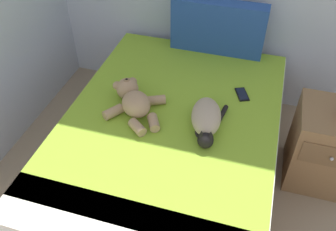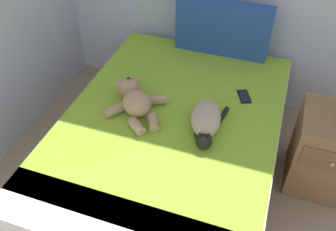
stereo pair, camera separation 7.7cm
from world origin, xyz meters
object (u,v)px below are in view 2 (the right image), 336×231
patterned_cushion (223,28)px  cell_phone (244,96)px  teddy_bear (135,99)px  cat (206,120)px  nightstand (327,151)px  bed (171,147)px

patterned_cushion → cell_phone: 0.65m
teddy_bear → cell_phone: bearing=27.4°
cat → cell_phone: bearing=65.5°
nightstand → teddy_bear: bearing=-168.8°
teddy_bear → cell_phone: 0.78m
patterned_cushion → teddy_bear: size_ratio=1.58×
bed → patterned_cushion: (0.13, 0.92, 0.50)m
bed → cat: bearing=-5.1°
teddy_bear → nightstand: bearing=11.2°
patterned_cushion → cell_phone: patterned_cushion is taller
cat → patterned_cushion: bearing=96.9°
bed → cat: size_ratio=4.62×
cell_phone → nightstand: size_ratio=0.27×
teddy_bear → patterned_cushion: bearing=66.2°
cell_phone → bed: bearing=-138.1°
nightstand → patterned_cushion: bearing=145.7°
patterned_cushion → cat: 0.96m
patterned_cushion → cat: bearing=-83.1°
cell_phone → cat: bearing=-114.5°
teddy_bear → cell_phone: teddy_bear is taller
bed → cell_phone: 0.64m
bed → cell_phone: size_ratio=12.34×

